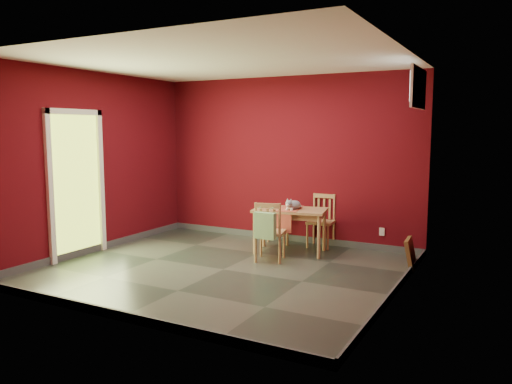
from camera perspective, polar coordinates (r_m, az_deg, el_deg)
The scene contains 13 objects.
ground at distance 6.70m, azimuth -3.74°, elevation -8.82°, with size 4.50×4.50×0.00m, color #2D342D.
room_shell at distance 6.69m, azimuth -3.74°, elevation -8.41°, with size 4.50×4.50×4.50m.
doorway at distance 7.61m, azimuth -19.89°, elevation 1.32°, with size 0.06×1.01×2.13m.
window at distance 6.60m, azimuth 18.03°, elevation 11.23°, with size 0.05×0.90×0.50m.
outlet_plate at distance 7.83m, azimuth 14.19°, elevation -4.42°, with size 0.08×0.01×0.12m, color silver.
dining_table at distance 7.48m, azimuth 3.92°, elevation -2.56°, with size 1.17×0.82×0.66m.
table_runner at distance 7.38m, azimuth 3.60°, elevation -2.41°, with size 0.41×0.67×0.31m.
chair_far_left at distance 8.24m, azimuth 3.54°, elevation -2.20°, with size 0.55×0.55×0.99m.
chair_far_right at distance 7.95m, azimuth 7.51°, elevation -3.19°, with size 0.41×0.41×0.83m.
chair_near at distance 7.01m, azimuth 1.55°, elevation -4.46°, with size 0.48×0.48×0.84m.
tote_bag at distance 6.79m, azimuth 1.03°, elevation -3.86°, with size 0.31×0.18×0.43m.
cat at distance 7.39m, azimuth 4.31°, elevation -1.29°, with size 0.20×0.38×0.19m, color slate, non-canonical shape.
picture_frame at distance 6.93m, azimuth 17.25°, elevation -6.81°, with size 0.17×0.43×0.42m.
Camera 1 is at (3.39, -5.47, 1.84)m, focal length 35.00 mm.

